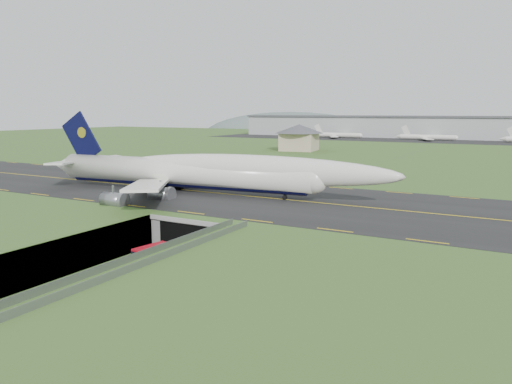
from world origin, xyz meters
The scene contains 10 objects.
ground centered at (0.00, 0.00, 0.00)m, with size 900.00×900.00×0.00m, color #445D25.
airfield_deck centered at (0.00, 0.00, 3.00)m, with size 800.00×800.00×6.00m, color gray.
trench_road centered at (0.00, -7.50, 0.10)m, with size 12.00×75.00×0.20m, color slate.
taxiway centered at (0.00, 33.00, 6.09)m, with size 800.00×44.00×0.18m, color black.
tunnel_portal centered at (0.00, 16.71, 3.33)m, with size 17.00×22.30×6.00m.
guideway centered at (11.00, -19.11, 5.32)m, with size 3.00×53.00×7.05m.
jumbo_jet centered at (-12.21, 30.78, 11.15)m, with size 88.51×57.76×19.19m.
shuttle_tram centered at (-1.05, 0.10, 1.53)m, with size 3.51×7.01×2.76m.
service_building centered at (-45.70, 156.73, 13.43)m, with size 26.18×26.18×12.53m.
cargo_terminal centered at (-0.08, 299.41, 13.96)m, with size 320.00×67.00×15.60m.
Camera 1 is at (52.48, -60.65, 24.63)m, focal length 35.00 mm.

